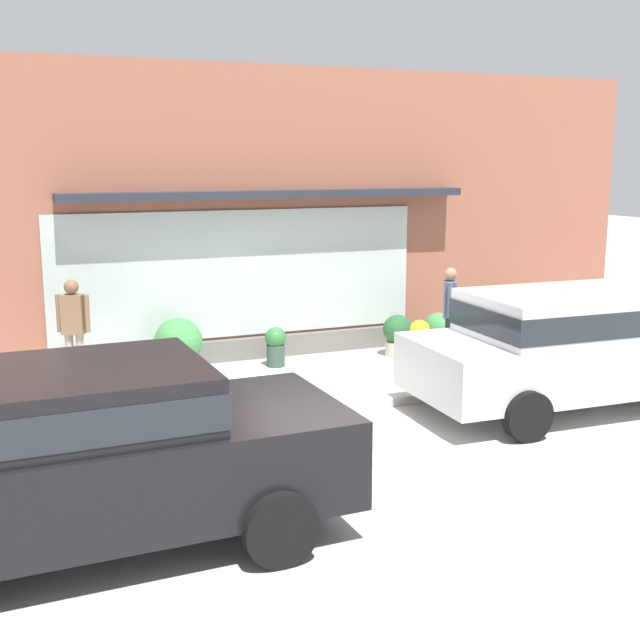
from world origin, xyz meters
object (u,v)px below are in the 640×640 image
(potted_plant_window_right, at_px, (178,344))
(potted_plant_window_left, at_px, (397,334))
(pedestrian_with_handbag, at_px, (450,308))
(potted_plant_doorstep, at_px, (438,330))
(potted_plant_window_center, at_px, (275,345))
(potted_plant_low_front, at_px, (502,319))
(parked_car_black, at_px, (76,449))
(fire_hydrant, at_px, (419,348))
(parked_car_silver, at_px, (574,342))
(pedestrian_passerby, at_px, (74,325))

(potted_plant_window_right, xyz_separation_m, potted_plant_window_left, (3.68, -0.15, -0.11))
(pedestrian_with_handbag, xyz_separation_m, potted_plant_doorstep, (0.40, 1.00, -0.58))
(potted_plant_window_center, distance_m, potted_plant_low_front, 4.49)
(parked_car_black, distance_m, potted_plant_doorstep, 8.54)
(fire_hydrant, relative_size, potted_plant_low_front, 1.16)
(potted_plant_window_left, bearing_deg, parked_car_black, -137.94)
(parked_car_silver, bearing_deg, pedestrian_with_handbag, 97.65)
(pedestrian_with_handbag, height_order, pedestrian_passerby, pedestrian_with_handbag)
(pedestrian_with_handbag, bearing_deg, parked_car_silver, -143.61)
(potted_plant_low_front, bearing_deg, parked_car_black, -145.59)
(parked_car_black, xyz_separation_m, potted_plant_low_front, (8.07, 5.53, -0.52))
(parked_car_black, distance_m, potted_plant_low_front, 9.79)
(potted_plant_window_right, xyz_separation_m, potted_plant_doorstep, (4.58, 0.05, -0.15))
(potted_plant_window_right, bearing_deg, fire_hydrant, -24.49)
(parked_car_silver, distance_m, parked_car_black, 6.70)
(pedestrian_with_handbag, xyz_separation_m, potted_plant_window_right, (-4.18, 0.95, -0.43))
(fire_hydrant, xyz_separation_m, potted_plant_window_left, (0.35, 1.36, -0.09))
(pedestrian_passerby, relative_size, potted_plant_doorstep, 2.47)
(parked_car_black, relative_size, potted_plant_window_left, 6.42)
(potted_plant_doorstep, bearing_deg, parked_car_silver, -92.09)
(pedestrian_passerby, height_order, potted_plant_window_center, pedestrian_passerby)
(potted_plant_window_right, relative_size, potted_plant_window_left, 1.28)
(pedestrian_passerby, xyz_separation_m, potted_plant_window_left, (5.19, -0.15, -0.54))
(parked_car_silver, bearing_deg, potted_plant_doorstep, 89.89)
(pedestrian_passerby, distance_m, potted_plant_window_right, 1.57)
(pedestrian_with_handbag, relative_size, potted_plant_window_left, 2.25)
(potted_plant_doorstep, bearing_deg, pedestrian_passerby, -179.54)
(potted_plant_window_left, height_order, potted_plant_low_front, potted_plant_low_front)
(pedestrian_with_handbag, bearing_deg, potted_plant_window_center, 102.00)
(potted_plant_window_right, distance_m, potted_plant_low_front, 6.03)
(fire_hydrant, bearing_deg, potted_plant_low_front, 32.69)
(pedestrian_passerby, xyz_separation_m, potted_plant_doorstep, (6.09, 0.05, -0.58))
(potted_plant_window_right, height_order, potted_plant_window_left, potted_plant_window_right)
(potted_plant_window_center, bearing_deg, fire_hydrant, -39.25)
(parked_car_silver, bearing_deg, potted_plant_window_right, 142.79)
(parked_car_black, height_order, potted_plant_window_right, parked_car_black)
(potted_plant_window_center, bearing_deg, potted_plant_doorstep, 1.92)
(pedestrian_with_handbag, relative_size, potted_plant_window_right, 1.76)
(potted_plant_window_right, height_order, potted_plant_window_center, potted_plant_window_right)
(parked_car_black, distance_m, potted_plant_window_right, 5.71)
(pedestrian_with_handbag, xyz_separation_m, potted_plant_window_center, (-2.64, 0.89, -0.56))
(pedestrian_with_handbag, bearing_deg, potted_plant_doorstep, 8.87)
(potted_plant_window_right, relative_size, potted_plant_low_front, 1.17)
(pedestrian_with_handbag, xyz_separation_m, parked_car_black, (-6.22, -4.36, -0.00))
(parked_car_silver, xyz_separation_m, potted_plant_low_front, (1.58, 3.84, -0.50))
(pedestrian_with_handbag, relative_size, parked_car_black, 0.35)
(potted_plant_window_right, bearing_deg, potted_plant_window_center, -2.11)
(parked_car_silver, distance_m, potted_plant_window_right, 5.75)
(parked_car_black, height_order, potted_plant_window_left, parked_car_black)
(fire_hydrant, relative_size, pedestrian_with_handbag, 0.56)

